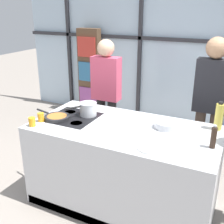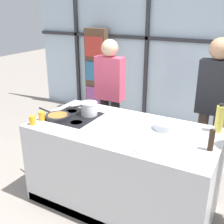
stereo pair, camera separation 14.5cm
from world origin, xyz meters
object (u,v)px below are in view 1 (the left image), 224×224
Objects in this scene: saucepan at (88,109)px; pepper_grinder at (214,137)px; oil_bottle at (219,117)px; mixing_bowl at (166,124)px; juice_glass_far at (41,117)px; spectator_far_left at (106,90)px; frying_pan at (57,117)px; white_plate at (150,148)px; juice_glass_near at (32,122)px; spectator_center_left at (210,99)px.

saucepan is 1.39m from pepper_grinder.
saucepan is 1.39m from oil_bottle.
oil_bottle reaches higher than mixing_bowl.
oil_bottle reaches higher than juice_glass_far.
spectator_far_left is 3.41× the size of frying_pan.
oil_bottle is (1.62, 0.49, 0.12)m from frying_pan.
white_plate is (1.15, -0.20, -0.01)m from frying_pan.
mixing_bowl reaches higher than white_plate.
mixing_bowl is 2.55× the size of juice_glass_near.
saucepan is 0.52m from juice_glass_far.
saucepan is at bearing 153.35° from white_plate.
spectator_center_left reaches higher than frying_pan.
juice_glass_near reaches higher than frying_pan.
oil_bottle is 3.11× the size of juice_glass_far.
spectator_center_left is 1.32m from white_plate.
juice_glass_near is at bearing -111.78° from frying_pan.
oil_bottle reaches higher than saucepan.
white_plate is 2.40× the size of juice_glass_near.
spectator_far_left is 17.81× the size of juice_glass_far.
spectator_far_left is 1.34m from mixing_bowl.
juice_glass_far is at bearing 176.71° from white_plate.
frying_pan is 1.18m from mixing_bowl.
spectator_far_left is at bearing 0.00° from spectator_center_left.
mixing_bowl is (0.89, 0.05, -0.04)m from saucepan.
juice_glass_near is at bearing -125.22° from saucepan.
pepper_grinder is at bearing 28.27° from white_plate.
juice_glass_near is at bearing -155.74° from mixing_bowl.
juice_glass_near is (-1.25, -0.07, 0.04)m from white_plate.
oil_bottle is 0.43m from pepper_grinder.
spectator_center_left is at bearing 40.78° from juice_glass_near.
oil_bottle is at bearing 55.67° from white_plate.
white_plate is 0.94× the size of mixing_bowl.
pepper_grinder is at bearing -7.79° from saucepan.
juice_glass_far is at bearing -161.27° from mixing_bowl.
spectator_center_left is at bearing 37.70° from juice_glass_far.
spectator_far_left is 0.86m from saucepan.
juice_glass_near reaches higher than mixing_bowl.
juice_glass_near reaches higher than white_plate.
mixing_bowl is (1.15, 0.30, 0.02)m from frying_pan.
frying_pan is 1.16m from white_plate.
juice_glass_far reaches higher than frying_pan.
juice_glass_far is (-1.73, -0.62, -0.09)m from oil_bottle.
frying_pan is 1.63m from pepper_grinder.
white_plate is 0.56m from pepper_grinder.
frying_pan is 5.23× the size of juice_glass_far.
saucepan is at bearing 172.21° from pepper_grinder.
pepper_grinder is (0.48, 0.26, 0.09)m from white_plate.
mixing_bowl is 0.82× the size of oil_bottle.
spectator_center_left is at bearing 34.78° from saucepan.
frying_pan is at bearing -136.15° from saucepan.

